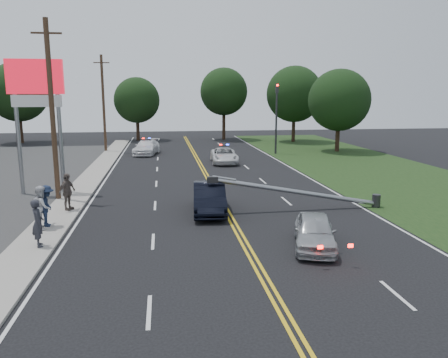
{
  "coord_description": "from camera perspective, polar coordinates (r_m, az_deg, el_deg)",
  "views": [
    {
      "loc": [
        -3.2,
        -13.43,
        5.95
      ],
      "look_at": [
        -0.12,
        8.37,
        1.7
      ],
      "focal_mm": 35.0,
      "sensor_mm": 36.0,
      "label": 1
    }
  ],
  "objects": [
    {
      "name": "emergency_a",
      "position": [
        38.66,
        0.02,
        3.07
      ],
      "size": [
        2.45,
        4.9,
        1.33
      ],
      "primitive_type": "imported",
      "rotation": [
        0.0,
        0.0,
        -0.05
      ],
      "color": "silver",
      "rests_on": "ground"
    },
    {
      "name": "emergency_b",
      "position": [
        45.06,
        -10.07,
        4.11
      ],
      "size": [
        2.97,
        5.35,
        1.47
      ],
      "primitive_type": "imported",
      "rotation": [
        0.0,
        0.0,
        -0.19
      ],
      "color": "silver",
      "rests_on": "ground"
    },
    {
      "name": "sidewalk",
      "position": [
        24.71,
        -19.98,
        -3.53
      ],
      "size": [
        1.8,
        70.0,
        0.12
      ],
      "primitive_type": "cube",
      "color": "gray",
      "rests_on": "ground"
    },
    {
      "name": "bystander_c",
      "position": [
        21.16,
        -22.16,
        -3.27
      ],
      "size": [
        0.79,
        1.27,
        1.88
      ],
      "primitive_type": "imported",
      "rotation": [
        0.0,
        0.0,
        1.65
      ],
      "color": "#162038",
      "rests_on": "sidewalk"
    },
    {
      "name": "utility_pole_far",
      "position": [
        47.81,
        -15.47,
        9.5
      ],
      "size": [
        1.6,
        0.28,
        10.0
      ],
      "color": "#382619",
      "rests_on": "ground"
    },
    {
      "name": "tree_8",
      "position": [
        57.13,
        9.19,
        10.88
      ],
      "size": [
        7.09,
        7.09,
        9.59
      ],
      "color": "black",
      "rests_on": "ground"
    },
    {
      "name": "bystander_d",
      "position": [
        23.74,
        -19.8,
        -1.58
      ],
      "size": [
        0.95,
        1.21,
        1.91
      ],
      "primitive_type": "imported",
      "rotation": [
        0.0,
        0.0,
        1.06
      ],
      "color": "#5A4E48",
      "rests_on": "sidewalk"
    },
    {
      "name": "bystander_b",
      "position": [
        20.91,
        -22.69,
        -3.41
      ],
      "size": [
        0.93,
        1.08,
        1.92
      ],
      "primitive_type": "imported",
      "rotation": [
        0.0,
        0.0,
        1.81
      ],
      "color": "silver",
      "rests_on": "sidewalk"
    },
    {
      "name": "traffic_signal",
      "position": [
        44.95,
        6.87,
        8.63
      ],
      "size": [
        0.28,
        0.41,
        7.05
      ],
      "color": "#2D2D30",
      "rests_on": "ground"
    },
    {
      "name": "ground",
      "position": [
        15.03,
        5.04,
        -12.44
      ],
      "size": [
        120.0,
        120.0,
        0.0
      ],
      "primitive_type": "plane",
      "color": "black",
      "rests_on": "ground"
    },
    {
      "name": "utility_pole_mid",
      "position": [
        26.14,
        -21.54,
        8.28
      ],
      "size": [
        1.6,
        0.28,
        10.0
      ],
      "color": "#382619",
      "rests_on": "ground"
    },
    {
      "name": "waiting_sedan",
      "position": [
        17.69,
        11.76,
        -6.71
      ],
      "size": [
        2.58,
        4.15,
        1.32
      ],
      "primitive_type": "imported",
      "rotation": [
        0.0,
        0.0,
        -0.29
      ],
      "color": "#ACB0B4",
      "rests_on": "ground"
    },
    {
      "name": "grass_verge",
      "position": [
        29.38,
        26.84,
        -1.94
      ],
      "size": [
        12.0,
        80.0,
        0.01
      ],
      "primitive_type": "cube",
      "color": "black",
      "rests_on": "ground"
    },
    {
      "name": "tree_7",
      "position": [
        59.13,
        -0.03,
        11.33
      ],
      "size": [
        6.28,
        6.28,
        9.52
      ],
      "color": "black",
      "rests_on": "ground"
    },
    {
      "name": "tree_6",
      "position": [
        59.29,
        -11.32,
        10.05
      ],
      "size": [
        5.96,
        5.96,
        8.25
      ],
      "color": "black",
      "rests_on": "ground"
    },
    {
      "name": "centerline_yellow",
      "position": [
        24.38,
        -0.26,
        -3.17
      ],
      "size": [
        0.36,
        80.0,
        0.0
      ],
      "primitive_type": "cube",
      "color": "gold",
      "rests_on": "ground"
    },
    {
      "name": "tree_5",
      "position": [
        60.48,
        -25.35,
        10.2
      ],
      "size": [
        7.24,
        7.24,
        9.9
      ],
      "color": "black",
      "rests_on": "ground"
    },
    {
      "name": "bystander_a",
      "position": [
        18.51,
        -23.15,
        -5.3
      ],
      "size": [
        0.66,
        0.8,
        1.88
      ],
      "primitive_type": "imported",
      "rotation": [
        0.0,
        0.0,
        1.93
      ],
      "color": "#292931",
      "rests_on": "sidewalk"
    },
    {
      "name": "pylon_sign",
      "position": [
        28.38,
        -23.33,
        10.15
      ],
      "size": [
        3.2,
        0.35,
        8.0
      ],
      "color": "gray",
      "rests_on": "ground"
    },
    {
      "name": "crashed_sedan",
      "position": [
        22.38,
        -1.93,
        -2.5
      ],
      "size": [
        1.92,
        4.69,
        1.51
      ],
      "primitive_type": "imported",
      "rotation": [
        0.0,
        0.0,
        -0.07
      ],
      "color": "black",
      "rests_on": "ground"
    },
    {
      "name": "fallen_streetlight",
      "position": [
        23.22,
        10.72,
        -1.78
      ],
      "size": [
        9.36,
        0.44,
        1.91
      ],
      "color": "#2D2D30",
      "rests_on": "ground"
    },
    {
      "name": "tree_9",
      "position": [
        48.02,
        14.82,
        9.93
      ],
      "size": [
        6.46,
        6.46,
        8.64
      ],
      "color": "black",
      "rests_on": "ground"
    }
  ]
}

